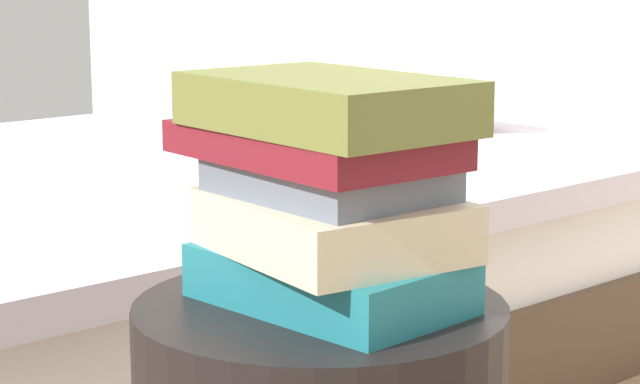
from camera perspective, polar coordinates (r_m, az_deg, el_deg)
The scene contains 6 objects.
bed at distance 2.67m, azimuth -6.60°, elevation -3.15°, with size 1.58×2.04×0.62m.
book_teal at distance 1.24m, azimuth 0.45°, elevation -4.16°, with size 0.27×0.17×0.06m, color #1E727F.
book_cream at distance 1.23m, azimuth 0.61°, elevation -1.57°, with size 0.25×0.20×0.06m, color beige.
book_slate at distance 1.22m, azimuth 0.43°, elevation 0.64°, with size 0.22×0.17×0.04m, color slate.
book_maroon at distance 1.22m, azimuth -0.40°, elevation 2.30°, with size 0.30×0.18×0.03m, color maroon.
book_olive at distance 1.20m, azimuth 0.26°, elevation 4.26°, with size 0.28×0.19×0.05m, color olive.
Camera 1 is at (0.87, -0.82, 0.90)m, focal length 66.98 mm.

